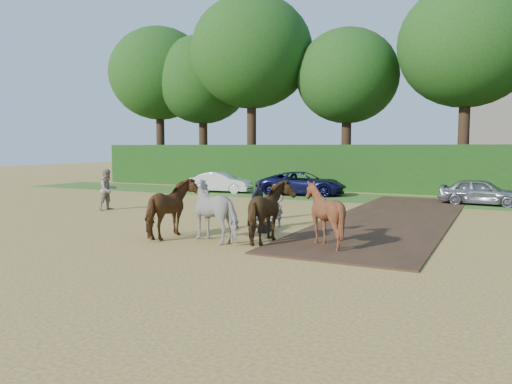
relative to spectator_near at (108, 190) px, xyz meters
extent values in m
plane|color=gold|center=(10.68, -4.00, -0.93)|extent=(120.00, 120.00, 0.00)
cube|color=#472D1C|center=(12.18, 3.00, -0.91)|extent=(4.50, 17.00, 0.05)
cube|color=#38601E|center=(10.68, 10.00, -0.92)|extent=(50.00, 5.00, 0.03)
cube|color=#14380F|center=(10.68, 14.50, 0.57)|extent=(46.00, 1.60, 3.00)
imported|color=#BDAD94|center=(0.00, 0.00, 0.00)|extent=(0.88, 1.03, 1.86)
imported|color=#292B37|center=(7.52, 0.16, -0.14)|extent=(0.47, 0.96, 1.58)
imported|color=brown|center=(6.71, -4.36, 0.00)|extent=(1.22, 2.30, 1.87)
imported|color=#B6AFA3|center=(8.29, -4.07, 0.00)|extent=(2.00, 1.76, 1.87)
imported|color=#4E3618|center=(9.87, -3.78, 0.00)|extent=(1.22, 2.30, 1.87)
imported|color=brown|center=(11.45, -3.49, 0.00)|extent=(1.67, 1.84, 1.87)
cube|color=black|center=(8.89, -2.00, -0.78)|extent=(0.39, 0.83, 0.31)
cube|color=brown|center=(8.95, -2.53, -0.62)|extent=(0.21, 1.25, 0.09)
cylinder|color=brown|center=(8.65, -1.53, -0.44)|extent=(0.26, 0.89, 0.66)
cylinder|color=brown|center=(9.04, -1.49, -0.44)|extent=(0.09, 0.91, 0.66)
imported|color=gray|center=(8.79, -0.93, -0.15)|extent=(0.60, 0.43, 1.56)
imported|color=white|center=(0.29, 9.66, -0.29)|extent=(4.04, 1.85, 1.28)
imported|color=#151543|center=(5.49, 10.35, -0.23)|extent=(5.29, 2.95, 1.40)
imported|color=gray|center=(15.11, 9.58, -0.27)|extent=(4.01, 1.88, 1.33)
cylinder|color=#382616|center=(-10.32, 17.50, 1.99)|extent=(0.70, 0.70, 5.85)
ellipsoid|color=#163F11|center=(-10.32, 17.50, 8.07)|extent=(8.40, 8.40, 7.73)
cylinder|color=#382616|center=(-6.32, 18.00, 1.77)|extent=(0.70, 0.70, 5.40)
ellipsoid|color=#163F11|center=(-6.32, 18.00, 7.39)|extent=(7.80, 7.80, 7.18)
cylinder|color=#382616|center=(-1.32, 17.00, 2.33)|extent=(0.70, 0.70, 6.53)
ellipsoid|color=#163F11|center=(-1.32, 17.00, 9.04)|extent=(9.20, 9.20, 8.46)
cylinder|color=#382616|center=(5.68, 18.50, 1.66)|extent=(0.70, 0.70, 5.17)
ellipsoid|color=#163F11|center=(5.68, 18.50, 7.02)|extent=(7.40, 7.40, 6.81)
cylinder|color=#382616|center=(13.68, 17.50, 2.11)|extent=(0.70, 0.70, 6.08)
ellipsoid|color=#163F11|center=(13.68, 17.50, 8.37)|extent=(8.60, 8.60, 7.91)
cube|color=slate|center=(14.68, 51.00, 3.57)|extent=(5.00, 5.00, 9.00)
cone|color=slate|center=(14.68, 51.00, 17.07)|extent=(5.20, 5.20, 18.00)
camera|label=1|loc=(16.08, -17.19, 1.97)|focal=35.00mm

